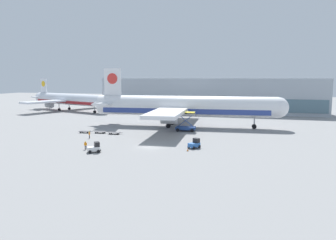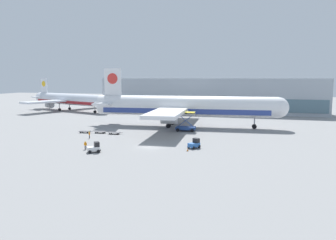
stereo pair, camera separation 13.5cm
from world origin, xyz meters
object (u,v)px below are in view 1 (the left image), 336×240
(traffic_cone_near, at_px, (188,150))
(airplane_main, at_px, (182,107))
(ground_crew_near, at_px, (85,145))
(scissor_lift_loader, at_px, (186,124))
(baggage_dolly_second, at_px, (100,132))
(baggage_dolly_third, at_px, (114,133))
(baggage_tug_mid, at_px, (95,148))
(baggage_dolly_lead, at_px, (85,131))
(ground_crew_far, at_px, (89,134))
(baggage_tug_foreground, at_px, (195,144))
(airplane_distant, at_px, (68,100))

(traffic_cone_near, bearing_deg, airplane_main, 105.37)
(ground_crew_near, bearing_deg, scissor_lift_loader, -131.28)
(baggage_dolly_second, bearing_deg, airplane_main, 36.78)
(baggage_dolly_second, bearing_deg, baggage_dolly_third, -13.30)
(baggage_tug_mid, bearing_deg, baggage_dolly_lead, 86.50)
(airplane_main, distance_m, traffic_cone_near, 32.58)
(scissor_lift_loader, height_order, ground_crew_far, scissor_lift_loader)
(airplane_main, bearing_deg, ground_crew_near, -112.64)
(airplane_main, distance_m, baggage_dolly_third, 22.53)
(baggage_dolly_lead, bearing_deg, scissor_lift_loader, 15.53)
(baggage_dolly_second, bearing_deg, scissor_lift_loader, 18.07)
(ground_crew_far, bearing_deg, baggage_tug_mid, 22.46)
(baggage_tug_foreground, height_order, baggage_dolly_third, baggage_tug_foreground)
(airplane_distant, bearing_deg, baggage_dolly_lead, -33.56)
(ground_crew_far, relative_size, traffic_cone_near, 2.71)
(baggage_tug_mid, relative_size, traffic_cone_near, 4.39)
(baggage_tug_foreground, xyz_separation_m, traffic_cone_near, (-0.78, -3.00, -0.57))
(ground_crew_far, bearing_deg, ground_crew_near, 15.30)
(airplane_distant, height_order, ground_crew_near, airplane_distant)
(baggage_tug_foreground, relative_size, traffic_cone_near, 4.42)
(baggage_tug_foreground, relative_size, ground_crew_far, 1.63)
(scissor_lift_loader, distance_m, traffic_cone_near, 24.39)
(airplane_main, relative_size, baggage_tug_foreground, 20.63)
(baggage_dolly_second, relative_size, ground_crew_far, 2.18)
(baggage_dolly_lead, xyz_separation_m, baggage_dolly_third, (8.26, 0.10, 0.00))
(airplane_main, bearing_deg, ground_crew_far, -129.37)
(scissor_lift_loader, relative_size, baggage_dolly_lead, 1.44)
(baggage_tug_foreground, relative_size, baggage_dolly_lead, 0.75)
(baggage_tug_foreground, distance_m, baggage_dolly_third, 25.20)
(baggage_dolly_second, bearing_deg, baggage_dolly_lead, -178.42)
(baggage_tug_foreground, xyz_separation_m, ground_crew_far, (-26.04, 3.95, 0.14))
(ground_crew_near, bearing_deg, ground_crew_far, -78.43)
(baggage_tug_mid, distance_m, traffic_cone_near, 18.01)
(airplane_distant, height_order, baggage_dolly_third, airplane_distant)
(baggage_tug_foreground, xyz_separation_m, ground_crew_near, (-20.78, -7.04, 0.09))
(baggage_tug_foreground, distance_m, baggage_dolly_lead, 32.83)
(airplane_main, relative_size, scissor_lift_loader, 10.72)
(baggage_dolly_lead, xyz_separation_m, baggage_dolly_second, (4.09, 0.59, 0.00))
(airplane_distant, relative_size, ground_crew_near, 27.33)
(ground_crew_near, bearing_deg, baggage_dolly_third, -97.57)
(baggage_dolly_lead, bearing_deg, baggage_tug_mid, -62.48)
(airplane_distant, xyz_separation_m, baggage_dolly_lead, (36.47, -49.56, -4.39))
(baggage_dolly_third, distance_m, traffic_cone_near, 25.94)
(baggage_dolly_third, relative_size, ground_crew_far, 2.18)
(baggage_dolly_second, relative_size, baggage_dolly_third, 1.00)
(scissor_lift_loader, bearing_deg, ground_crew_far, -143.95)
(airplane_distant, height_order, baggage_tug_foreground, airplane_distant)
(scissor_lift_loader, distance_m, ground_crew_far, 25.73)
(scissor_lift_loader, height_order, baggage_dolly_third, scissor_lift_loader)
(traffic_cone_near, bearing_deg, ground_crew_far, 164.61)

